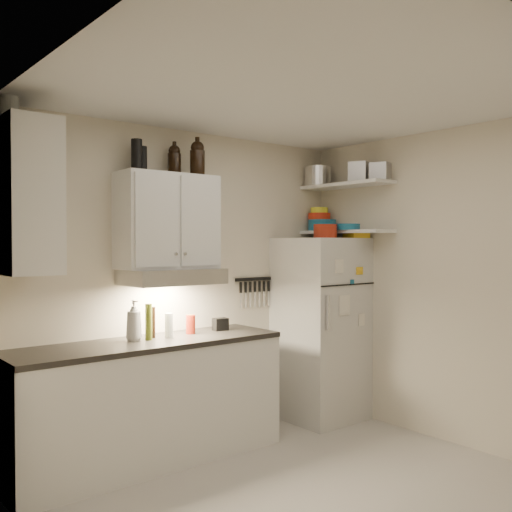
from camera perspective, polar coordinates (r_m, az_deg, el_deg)
floor at (r=4.05m, az=5.76°, el=-22.94°), size 3.20×3.00×0.02m
ceiling at (r=3.82m, az=5.85°, el=15.82°), size 3.20×3.00×0.02m
back_wall at (r=4.89m, az=-6.80°, el=-2.85°), size 3.20×0.02×2.60m
left_wall at (r=2.82m, az=-18.15°, el=-5.93°), size 0.02×3.00×2.60m
right_wall at (r=4.98m, az=19.05°, el=-2.84°), size 0.02×3.00×2.60m
base_cabinet at (r=4.50m, az=-10.70°, el=-14.35°), size 2.10×0.60×0.88m
countertop at (r=4.40m, az=-10.73°, el=-8.57°), size 2.10×0.62×0.04m
upper_cabinet at (r=4.58m, az=-8.82°, el=3.44°), size 0.80×0.33×0.75m
side_cabinet at (r=4.00m, az=-22.06°, el=5.47°), size 0.33×0.55×1.00m
range_hood at (r=4.53m, az=-8.39°, el=-2.04°), size 0.76×0.46×0.12m
fridge at (r=5.46m, az=6.48°, el=-7.17°), size 0.70×0.68×1.70m
shelf_hi at (r=5.48m, az=9.01°, el=7.01°), size 0.30×0.95×0.03m
shelf_lo at (r=5.45m, az=8.99°, el=2.40°), size 0.30×0.95×0.03m
knife_strip at (r=5.28m, az=-0.22°, el=-2.32°), size 0.42×0.02×0.03m
dutch_oven at (r=5.24m, az=6.94°, el=2.48°), size 0.26×0.26×0.12m
book_stack at (r=5.40m, az=9.98°, el=2.16°), size 0.23×0.26×0.07m
spice_jar at (r=5.43m, az=6.89°, el=2.30°), size 0.06×0.06×0.10m
stock_pot at (r=5.67m, az=6.22°, el=7.93°), size 0.28×0.28×0.19m
tin_a at (r=5.43m, az=10.34°, el=8.21°), size 0.24×0.23×0.19m
tin_b at (r=5.32m, az=12.35°, el=8.21°), size 0.20×0.20×0.16m
bowl_teal at (r=5.67m, az=6.63°, el=3.08°), size 0.28×0.28×0.11m
bowl_orange at (r=5.71m, az=6.35°, el=3.95°), size 0.22×0.22×0.07m
bowl_yellow at (r=5.71m, az=6.35°, el=4.56°), size 0.17×0.17×0.06m
plates at (r=5.35m, az=9.16°, el=2.89°), size 0.27×0.27×0.06m
growler_a at (r=4.72m, az=-8.16°, el=9.49°), size 0.12×0.12×0.25m
growler_b at (r=4.70m, az=-5.89°, el=9.74°), size 0.14×0.14×0.29m
thermos_a at (r=4.60m, az=-11.29°, el=9.41°), size 0.09×0.09×0.21m
thermos_b at (r=4.50m, az=-11.85°, el=9.82°), size 0.09×0.09×0.24m
side_jar at (r=4.12m, az=-23.43°, el=13.44°), size 0.15×0.15×0.15m
soap_bottle at (r=4.38m, az=-12.12°, el=-6.11°), size 0.14×0.14×0.34m
pepper_mill at (r=4.65m, az=-6.61°, el=-6.80°), size 0.06×0.06×0.15m
oil_bottle at (r=4.40m, az=-10.69°, el=-6.49°), size 0.06×0.06×0.28m
vinegar_bottle at (r=4.50m, az=-10.35°, el=-6.54°), size 0.06×0.06×0.24m
clear_bottle at (r=4.49m, az=-8.70°, el=-6.88°), size 0.07×0.07×0.19m
red_jar at (r=4.66m, az=-6.56°, el=-6.81°), size 0.09×0.09×0.15m
caddy at (r=4.83m, az=-3.58°, el=-6.82°), size 0.13×0.10×0.10m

